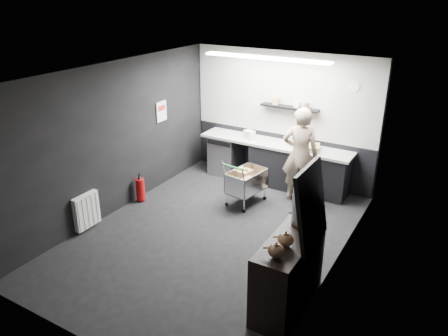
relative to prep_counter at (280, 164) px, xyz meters
The scene contains 22 objects.
floor 2.47m from the prep_counter, 93.20° to the right, with size 5.50×5.50×0.00m, color black.
ceiling 3.30m from the prep_counter, 93.20° to the right, with size 5.50×5.50×0.00m, color silver.
wall_back 0.96m from the prep_counter, 112.30° to the left, with size 5.50×5.50×0.00m, color black.
wall_front 5.25m from the prep_counter, 91.50° to the right, with size 5.50×5.50×0.00m, color black.
wall_left 3.35m from the prep_counter, 131.43° to the right, with size 5.50×5.50×0.00m, color black.
wall_right 3.18m from the prep_counter, 52.38° to the right, with size 5.50×5.50×0.00m, color black.
kitchen_wall_panel 1.43m from the prep_counter, 113.58° to the left, with size 3.95×0.02×1.70m, color #B8B9B4.
dado_panel 0.34m from the prep_counter, 113.58° to the left, with size 3.95×0.02×1.00m, color black.
floating_shelf 1.18m from the prep_counter, 72.13° to the left, with size 1.20×0.22×0.04m, color black.
wall_clock 2.13m from the prep_counter, 13.36° to the left, with size 0.20×0.20×0.03m, color silver.
poster 2.63m from the prep_counter, 152.11° to the right, with size 0.02×0.30×0.40m, color white.
poster_red_band 2.66m from the prep_counter, 152.05° to the right, with size 0.01×0.22×0.10m, color red.
radiator 3.92m from the prep_counter, 122.01° to the right, with size 0.10×0.50×0.60m, color silver.
ceiling_strip 2.29m from the prep_counter, 103.37° to the right, with size 2.40×0.20×0.04m, color white.
prep_counter is the anchor object (origin of this frame).
person 0.88m from the prep_counter, 37.32° to the right, with size 0.67×0.44×1.85m, color beige.
shopping_cart 1.11m from the prep_counter, 100.40° to the right, with size 0.61×0.90×0.90m.
sideboard 3.72m from the prep_counter, 64.32° to the right, with size 0.56×1.32×1.97m.
fire_extinguisher 2.86m from the prep_counter, 134.04° to the right, with size 0.17×0.17×0.55m.
cardboard_box 0.75m from the prep_counter, ahead, with size 0.49×0.37×0.10m, color #9B7C52.
pink_tub 0.61m from the prep_counter, ahead, with size 0.23×0.23×0.23m, color white.
white_container 0.87m from the prep_counter, behind, with size 0.20×0.16×0.18m, color silver.
Camera 1 is at (3.35, -5.34, 3.87)m, focal length 35.00 mm.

